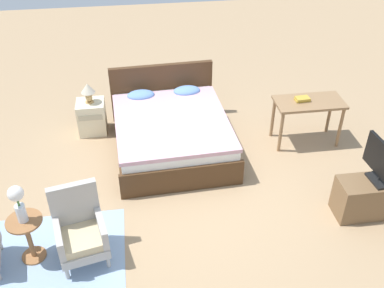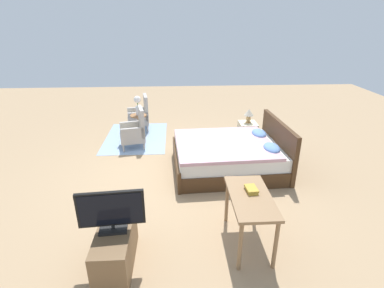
{
  "view_description": "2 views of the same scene",
  "coord_description": "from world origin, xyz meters",
  "px_view_note": "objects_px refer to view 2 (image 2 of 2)",
  "views": [
    {
      "loc": [
        -0.63,
        -4.66,
        4.12
      ],
      "look_at": [
        0.03,
        -0.01,
        0.77
      ],
      "focal_mm": 42.0,
      "sensor_mm": 36.0,
      "label": 1
    },
    {
      "loc": [
        5.12,
        -0.01,
        2.81
      ],
      "look_at": [
        -0.01,
        0.29,
        0.62
      ],
      "focal_mm": 28.0,
      "sensor_mm": 36.0,
      "label": 2
    }
  ],
  "objects_px": {
    "bed": "(230,155)",
    "armchair_by_window_left": "(140,116)",
    "table_lamp": "(249,114)",
    "tv_stand": "(116,247)",
    "armchair_by_window_right": "(135,131)",
    "book_stack": "(251,189)",
    "flower_vase": "(138,103)",
    "vanity_desk": "(250,203)",
    "nightstand": "(247,134)",
    "tv_flatscreen": "(111,211)",
    "side_table": "(139,123)"
  },
  "relations": [
    {
      "from": "bed",
      "to": "tv_stand",
      "type": "relative_size",
      "value": 2.25
    },
    {
      "from": "bed",
      "to": "book_stack",
      "type": "xyz_separation_m",
      "value": [
        2.0,
        -0.09,
        0.45
      ]
    },
    {
      "from": "tv_flatscreen",
      "to": "armchair_by_window_left",
      "type": "bearing_deg",
      "value": -177.63
    },
    {
      "from": "vanity_desk",
      "to": "tv_stand",
      "type": "bearing_deg",
      "value": -79.71
    },
    {
      "from": "bed",
      "to": "armchair_by_window_left",
      "type": "distance_m",
      "value": 3.14
    },
    {
      "from": "flower_vase",
      "to": "tv_stand",
      "type": "xyz_separation_m",
      "value": [
        4.22,
        0.16,
        -0.63
      ]
    },
    {
      "from": "table_lamp",
      "to": "tv_stand",
      "type": "height_order",
      "value": "table_lamp"
    },
    {
      "from": "nightstand",
      "to": "vanity_desk",
      "type": "distance_m",
      "value": 3.43
    },
    {
      "from": "table_lamp",
      "to": "armchair_by_window_left",
      "type": "bearing_deg",
      "value": -114.47
    },
    {
      "from": "table_lamp",
      "to": "vanity_desk",
      "type": "relative_size",
      "value": 0.32
    },
    {
      "from": "nightstand",
      "to": "tv_stand",
      "type": "height_order",
      "value": "nightstand"
    },
    {
      "from": "flower_vase",
      "to": "table_lamp",
      "type": "xyz_separation_m",
      "value": [
        0.59,
        2.59,
        -0.13
      ]
    },
    {
      "from": "flower_vase",
      "to": "book_stack",
      "type": "distance_m",
      "value": 4.25
    },
    {
      "from": "side_table",
      "to": "flower_vase",
      "type": "distance_m",
      "value": 0.51
    },
    {
      "from": "tv_stand",
      "to": "book_stack",
      "type": "xyz_separation_m",
      "value": [
        -0.41,
        1.71,
        0.49
      ]
    },
    {
      "from": "armchair_by_window_left",
      "to": "vanity_desk",
      "type": "relative_size",
      "value": 0.88
    },
    {
      "from": "armchair_by_window_left",
      "to": "armchair_by_window_right",
      "type": "relative_size",
      "value": 1.0
    },
    {
      "from": "armchair_by_window_right",
      "to": "vanity_desk",
      "type": "distance_m",
      "value": 3.84
    },
    {
      "from": "table_lamp",
      "to": "nightstand",
      "type": "bearing_deg",
      "value": -90.0
    },
    {
      "from": "vanity_desk",
      "to": "side_table",
      "type": "bearing_deg",
      "value": -154.84
    },
    {
      "from": "bed",
      "to": "armchair_by_window_left",
      "type": "height_order",
      "value": "bed"
    },
    {
      "from": "flower_vase",
      "to": "tv_stand",
      "type": "bearing_deg",
      "value": 2.2
    },
    {
      "from": "bed",
      "to": "table_lamp",
      "type": "height_order",
      "value": "bed"
    },
    {
      "from": "nightstand",
      "to": "table_lamp",
      "type": "bearing_deg",
      "value": 90.0
    },
    {
      "from": "armchair_by_window_right",
      "to": "nightstand",
      "type": "relative_size",
      "value": 1.7
    },
    {
      "from": "flower_vase",
      "to": "nightstand",
      "type": "xyz_separation_m",
      "value": [
        0.59,
        2.59,
        -0.61
      ]
    },
    {
      "from": "bed",
      "to": "armchair_by_window_right",
      "type": "relative_size",
      "value": 2.35
    },
    {
      "from": "table_lamp",
      "to": "book_stack",
      "type": "distance_m",
      "value": 3.3
    },
    {
      "from": "armchair_by_window_right",
      "to": "flower_vase",
      "type": "relative_size",
      "value": 1.93
    },
    {
      "from": "armchair_by_window_right",
      "to": "book_stack",
      "type": "relative_size",
      "value": 3.98
    },
    {
      "from": "nightstand",
      "to": "book_stack",
      "type": "distance_m",
      "value": 3.33
    },
    {
      "from": "armchair_by_window_right",
      "to": "table_lamp",
      "type": "relative_size",
      "value": 2.79
    },
    {
      "from": "vanity_desk",
      "to": "flower_vase",
      "type": "bearing_deg",
      "value": -154.84
    },
    {
      "from": "bed",
      "to": "tv_stand",
      "type": "xyz_separation_m",
      "value": [
        2.41,
        -1.8,
        -0.04
      ]
    },
    {
      "from": "side_table",
      "to": "flower_vase",
      "type": "bearing_deg",
      "value": -90.0
    },
    {
      "from": "armchair_by_window_right",
      "to": "tv_flatscreen",
      "type": "distance_m",
      "value": 3.67
    },
    {
      "from": "bed",
      "to": "flower_vase",
      "type": "height_order",
      "value": "flower_vase"
    },
    {
      "from": "tv_flatscreen",
      "to": "book_stack",
      "type": "bearing_deg",
      "value": 103.65
    },
    {
      "from": "armchair_by_window_right",
      "to": "flower_vase",
      "type": "height_order",
      "value": "flower_vase"
    },
    {
      "from": "table_lamp",
      "to": "tv_stand",
      "type": "distance_m",
      "value": 4.4
    },
    {
      "from": "armchair_by_window_right",
      "to": "book_stack",
      "type": "xyz_separation_m",
      "value": [
        3.23,
        1.91,
        0.37
      ]
    },
    {
      "from": "armchair_by_window_left",
      "to": "table_lamp",
      "type": "xyz_separation_m",
      "value": [
        1.2,
        2.63,
        0.37
      ]
    },
    {
      "from": "flower_vase",
      "to": "tv_flatscreen",
      "type": "relative_size",
      "value": 0.63
    },
    {
      "from": "nightstand",
      "to": "table_lamp",
      "type": "xyz_separation_m",
      "value": [
        0.0,
        0.0,
        0.49
      ]
    },
    {
      "from": "vanity_desk",
      "to": "bed",
      "type": "bearing_deg",
      "value": 176.62
    },
    {
      "from": "armchair_by_window_right",
      "to": "nightstand",
      "type": "bearing_deg",
      "value": 89.73
    },
    {
      "from": "nightstand",
      "to": "tv_stand",
      "type": "xyz_separation_m",
      "value": [
        3.63,
        -2.43,
        -0.01
      ]
    },
    {
      "from": "flower_vase",
      "to": "table_lamp",
      "type": "bearing_deg",
      "value": 77.1
    },
    {
      "from": "bed",
      "to": "table_lamp",
      "type": "distance_m",
      "value": 1.45
    },
    {
      "from": "table_lamp",
      "to": "tv_flatscreen",
      "type": "relative_size",
      "value": 0.44
    }
  ]
}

